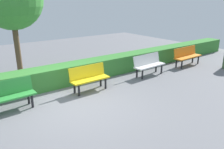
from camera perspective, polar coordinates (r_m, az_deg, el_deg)
ground_plane at (r=6.74m, az=-9.81°, el=-7.98°), size 22.98×22.98×0.00m
bench_orange at (r=11.25m, az=18.48°, el=4.66°), size 1.65×0.50×0.86m
bench_white at (r=9.34m, az=9.28°, el=2.71°), size 1.49×0.54×0.86m
bench_yellow at (r=7.66m, az=-5.87°, el=-0.66°), size 1.36×0.47×0.86m
bench_green at (r=6.85m, az=-25.27°, el=-4.71°), size 1.53×0.51×0.86m
hedge_row at (r=8.67m, az=-8.76°, el=0.67°), size 18.98×0.79×0.72m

